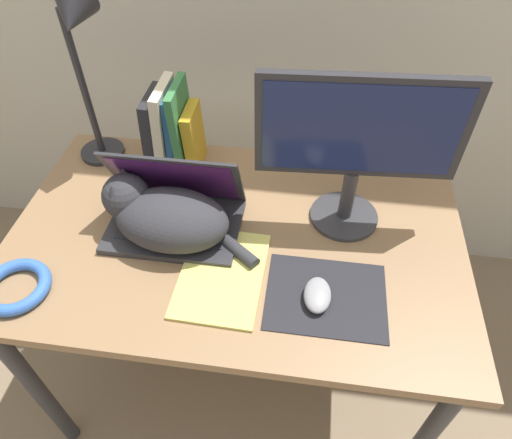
{
  "coord_description": "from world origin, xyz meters",
  "views": [
    {
      "loc": [
        0.16,
        -0.41,
        1.63
      ],
      "look_at": [
        0.06,
        0.33,
        0.86
      ],
      "focal_mm": 32.0,
      "sensor_mm": 36.0,
      "label": 1
    }
  ],
  "objects_px": {
    "external_monitor": "(358,144)",
    "computer_mouse": "(317,295)",
    "notepad": "(222,274)",
    "laptop": "(175,211)",
    "cat": "(164,215)",
    "desk_lamp": "(80,51)",
    "cable_coil": "(16,287)",
    "book_row": "(172,129)"
  },
  "relations": [
    {
      "from": "cat",
      "to": "desk_lamp",
      "type": "bearing_deg",
      "value": 132.74
    },
    {
      "from": "cat",
      "to": "cable_coil",
      "type": "bearing_deg",
      "value": -144.54
    },
    {
      "from": "external_monitor",
      "to": "desk_lamp",
      "type": "bearing_deg",
      "value": 168.02
    },
    {
      "from": "external_monitor",
      "to": "book_row",
      "type": "distance_m",
      "value": 0.55
    },
    {
      "from": "cable_coil",
      "to": "notepad",
      "type": "bearing_deg",
      "value": 13.09
    },
    {
      "from": "notepad",
      "to": "external_monitor",
      "type": "bearing_deg",
      "value": 39.26
    },
    {
      "from": "computer_mouse",
      "to": "cable_coil",
      "type": "height_order",
      "value": "computer_mouse"
    },
    {
      "from": "laptop",
      "to": "book_row",
      "type": "distance_m",
      "value": 0.27
    },
    {
      "from": "external_monitor",
      "to": "computer_mouse",
      "type": "height_order",
      "value": "external_monitor"
    },
    {
      "from": "cat",
      "to": "desk_lamp",
      "type": "xyz_separation_m",
      "value": [
        -0.26,
        0.28,
        0.27
      ]
    },
    {
      "from": "computer_mouse",
      "to": "notepad",
      "type": "relative_size",
      "value": 0.34
    },
    {
      "from": "computer_mouse",
      "to": "notepad",
      "type": "bearing_deg",
      "value": 170.56
    },
    {
      "from": "external_monitor",
      "to": "computer_mouse",
      "type": "bearing_deg",
      "value": -102.27
    },
    {
      "from": "desk_lamp",
      "to": "computer_mouse",
      "type": "bearing_deg",
      "value": -33.16
    },
    {
      "from": "cat",
      "to": "cable_coil",
      "type": "relative_size",
      "value": 2.57
    },
    {
      "from": "cable_coil",
      "to": "external_monitor",
      "type": "bearing_deg",
      "value": 24.54
    },
    {
      "from": "book_row",
      "to": "notepad",
      "type": "xyz_separation_m",
      "value": [
        0.22,
        -0.41,
        -0.11
      ]
    },
    {
      "from": "desk_lamp",
      "to": "book_row",
      "type": "bearing_deg",
      "value": 6.45
    },
    {
      "from": "laptop",
      "to": "cable_coil",
      "type": "bearing_deg",
      "value": -140.11
    },
    {
      "from": "external_monitor",
      "to": "computer_mouse",
      "type": "relative_size",
      "value": 4.87
    },
    {
      "from": "cat",
      "to": "computer_mouse",
      "type": "distance_m",
      "value": 0.42
    },
    {
      "from": "cable_coil",
      "to": "computer_mouse",
      "type": "bearing_deg",
      "value": 5.77
    },
    {
      "from": "external_monitor",
      "to": "cable_coil",
      "type": "bearing_deg",
      "value": -155.46
    },
    {
      "from": "cat",
      "to": "notepad",
      "type": "relative_size",
      "value": 1.44
    },
    {
      "from": "laptop",
      "to": "cable_coil",
      "type": "relative_size",
      "value": 2.13
    },
    {
      "from": "book_row",
      "to": "desk_lamp",
      "type": "bearing_deg",
      "value": -173.55
    },
    {
      "from": "cat",
      "to": "computer_mouse",
      "type": "relative_size",
      "value": 4.18
    },
    {
      "from": "external_monitor",
      "to": "book_row",
      "type": "relative_size",
      "value": 1.85
    },
    {
      "from": "cat",
      "to": "external_monitor",
      "type": "bearing_deg",
      "value": 15.92
    },
    {
      "from": "cat",
      "to": "cable_coil",
      "type": "distance_m",
      "value": 0.37
    },
    {
      "from": "notepad",
      "to": "computer_mouse",
      "type": "bearing_deg",
      "value": -9.44
    },
    {
      "from": "external_monitor",
      "to": "book_row",
      "type": "xyz_separation_m",
      "value": [
        -0.5,
        0.17,
        -0.13
      ]
    },
    {
      "from": "laptop",
      "to": "desk_lamp",
      "type": "relative_size",
      "value": 0.66
    },
    {
      "from": "book_row",
      "to": "cable_coil",
      "type": "bearing_deg",
      "value": -115.43
    },
    {
      "from": "book_row",
      "to": "external_monitor",
      "type": "bearing_deg",
      "value": -18.85
    },
    {
      "from": "laptop",
      "to": "external_monitor",
      "type": "relative_size",
      "value": 0.71
    },
    {
      "from": "desk_lamp",
      "to": "notepad",
      "type": "bearing_deg",
      "value": -42.56
    },
    {
      "from": "laptop",
      "to": "computer_mouse",
      "type": "bearing_deg",
      "value": -26.89
    },
    {
      "from": "external_monitor",
      "to": "desk_lamp",
      "type": "xyz_separation_m",
      "value": [
        -0.7,
        0.15,
        0.1
      ]
    },
    {
      "from": "computer_mouse",
      "to": "desk_lamp",
      "type": "distance_m",
      "value": 0.84
    },
    {
      "from": "desk_lamp",
      "to": "notepad",
      "type": "xyz_separation_m",
      "value": [
        0.42,
        -0.38,
        -0.34
      ]
    },
    {
      "from": "computer_mouse",
      "to": "notepad",
      "type": "xyz_separation_m",
      "value": [
        -0.23,
        0.04,
        -0.01
      ]
    }
  ]
}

